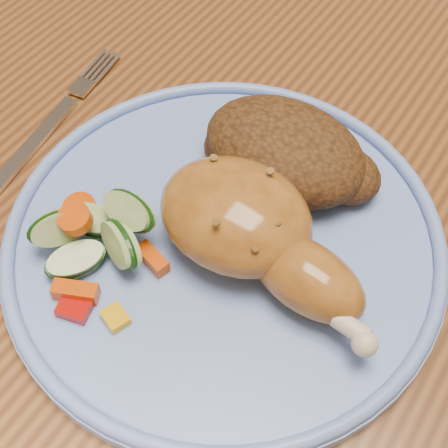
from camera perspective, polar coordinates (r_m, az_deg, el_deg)
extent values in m
cube|color=brown|center=(0.51, 12.38, 2.58)|extent=(0.90, 1.40, 0.04)
cube|color=brown|center=(1.31, 6.44, 18.56)|extent=(0.06, 0.06, 0.71)
cylinder|color=#4C2D16|center=(1.17, 8.06, 2.55)|extent=(0.04, 0.04, 0.41)
cylinder|color=#4C2D16|center=(1.41, 15.27, 12.11)|extent=(0.04, 0.04, 0.41)
cylinder|color=#6C8DDE|center=(0.44, 0.00, -1.58)|extent=(0.31, 0.31, 0.01)
torus|color=#6C8DDE|center=(0.43, 0.00, -0.77)|extent=(0.31, 0.31, 0.01)
ellipsoid|color=#A86723|center=(0.41, 1.07, 0.80)|extent=(0.11, 0.09, 0.06)
ellipsoid|color=#A86723|center=(0.40, 7.61, -4.87)|extent=(0.09, 0.05, 0.04)
sphere|color=beige|center=(0.38, 12.74, -10.62)|extent=(0.02, 0.02, 0.02)
ellipsoid|color=#4E2E13|center=(0.46, 5.56, 6.72)|extent=(0.12, 0.09, 0.05)
ellipsoid|color=#4E2E13|center=(0.46, 10.54, 4.60)|extent=(0.06, 0.05, 0.03)
ellipsoid|color=#4E2E13|center=(0.47, 1.16, 6.95)|extent=(0.05, 0.05, 0.03)
cube|color=#A50A05|center=(0.41, -13.49, -7.46)|extent=(0.02, 0.02, 0.01)
cube|color=#E5A507|center=(0.41, -9.90, -8.43)|extent=(0.02, 0.02, 0.01)
cube|color=#E14907|center=(0.42, -6.57, -3.17)|extent=(0.03, 0.02, 0.01)
cylinder|color=#E14907|center=(0.42, -13.46, 0.46)|extent=(0.02, 0.02, 0.01)
cube|color=#E14907|center=(0.42, -13.41, -6.04)|extent=(0.03, 0.02, 0.01)
cylinder|color=#E14907|center=(0.45, -13.00, 1.29)|extent=(0.02, 0.03, 0.01)
cylinder|color=#B1C882|center=(0.42, -9.42, -1.79)|extent=(0.05, 0.04, 0.04)
cylinder|color=#B1C882|center=(0.44, -11.86, 0.24)|extent=(0.05, 0.05, 0.02)
cylinder|color=#B1C882|center=(0.43, -13.38, -3.23)|extent=(0.05, 0.05, 0.02)
cylinder|color=#B1C882|center=(0.42, -8.66, 1.20)|extent=(0.04, 0.04, 0.04)
cylinder|color=#B1C882|center=(0.43, -14.86, -0.28)|extent=(0.05, 0.05, 0.04)
cube|color=silver|center=(0.52, -16.96, 7.13)|extent=(0.03, 0.11, 0.00)
cube|color=silver|center=(0.56, -12.89, 12.10)|extent=(0.02, 0.06, 0.00)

